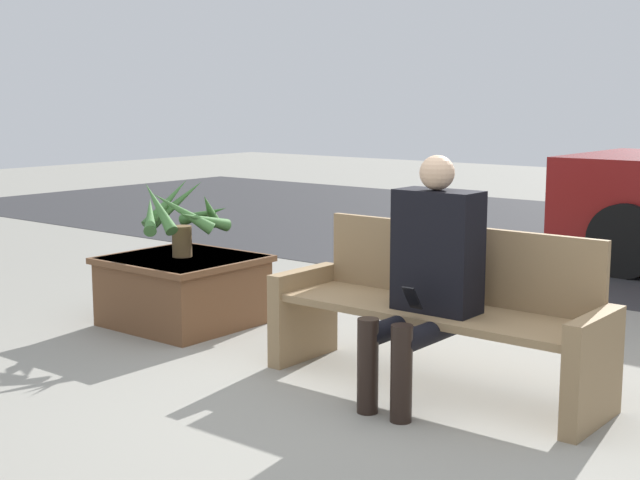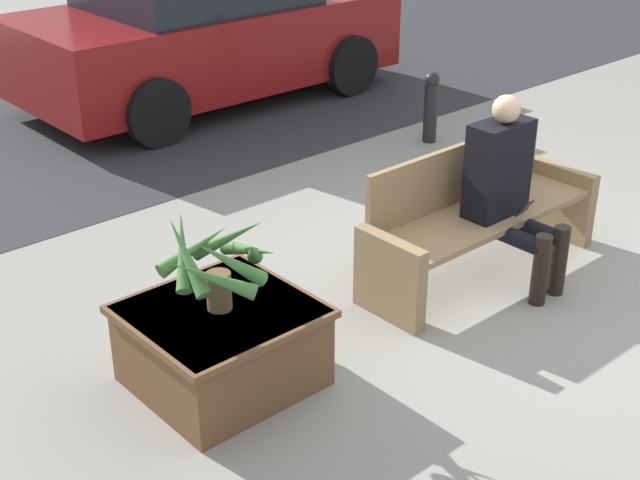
{
  "view_description": "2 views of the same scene",
  "coord_description": "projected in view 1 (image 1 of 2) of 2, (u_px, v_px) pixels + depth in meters",
  "views": [
    {
      "loc": [
        2.4,
        -3.5,
        1.52
      ],
      "look_at": [
        -1.06,
        0.78,
        0.64
      ],
      "focal_mm": 50.0,
      "sensor_mm": 36.0,
      "label": 1
    },
    {
      "loc": [
        -4.28,
        -2.86,
        2.84
      ],
      "look_at": [
        -1.35,
        0.45,
        0.66
      ],
      "focal_mm": 50.0,
      "sensor_mm": 36.0,
      "label": 2
    }
  ],
  "objects": [
    {
      "name": "bench",
      "position": [
        438.0,
        312.0,
        4.68
      ],
      "size": [
        1.84,
        0.53,
        0.84
      ],
      "color": "#8C704C",
      "rests_on": "ground_plane"
    },
    {
      "name": "ground_plane",
      "position": [
        387.0,
        407.0,
        4.42
      ],
      "size": [
        30.0,
        30.0,
        0.0
      ],
      "primitive_type": "plane",
      "color": "gray"
    },
    {
      "name": "person_seated",
      "position": [
        428.0,
        270.0,
        4.47
      ],
      "size": [
        0.43,
        0.62,
        1.24
      ],
      "color": "black",
      "rests_on": "ground_plane"
    },
    {
      "name": "potted_plant",
      "position": [
        182.0,
        214.0,
        5.92
      ],
      "size": [
        0.64,
        0.64,
        0.53
      ],
      "color": "brown",
      "rests_on": "planter_box"
    },
    {
      "name": "planter_box",
      "position": [
        183.0,
        288.0,
        6.0
      ],
      "size": [
        0.92,
        0.88,
        0.46
      ],
      "color": "brown",
      "rests_on": "ground_plane"
    }
  ]
}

